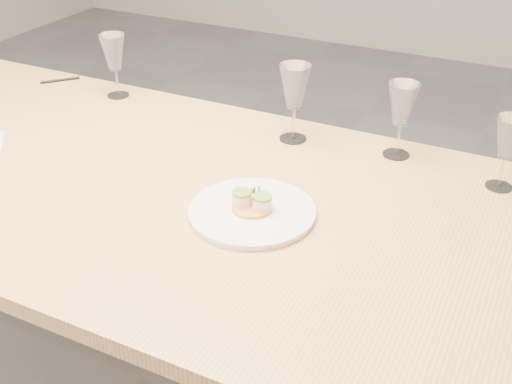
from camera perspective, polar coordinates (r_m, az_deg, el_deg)
The scene contains 8 objects.
ground at distance 2.14m, azimuth -10.32°, elevation -15.91°, with size 7.00×7.00×0.00m, color slate.
dining_table at distance 1.72m, azimuth -12.41°, elevation 0.02°, with size 2.40×1.00×0.75m.
dinner_plate at distance 1.45m, azimuth -0.34°, elevation -1.67°, with size 0.29×0.29×0.07m.
ballpoint_pen at distance 2.31m, azimuth -17.00°, elevation 9.50°, with size 0.09×0.10×0.01m.
wine_glass_1 at distance 2.09m, azimuth -12.56°, elevation 11.92°, with size 0.08×0.08×0.20m.
wine_glass_2 at distance 1.74m, azimuth 3.45°, elevation 9.19°, with size 0.09×0.09×0.22m.
wine_glass_3 at distance 1.69m, azimuth 12.85°, elevation 7.48°, with size 0.08×0.08×0.20m.
wine_glass_4 at distance 1.61m, azimuth 21.56°, elevation 4.35°, with size 0.07×0.07×0.18m.
Camera 1 is at (0.97, -1.13, 1.54)m, focal length 45.00 mm.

